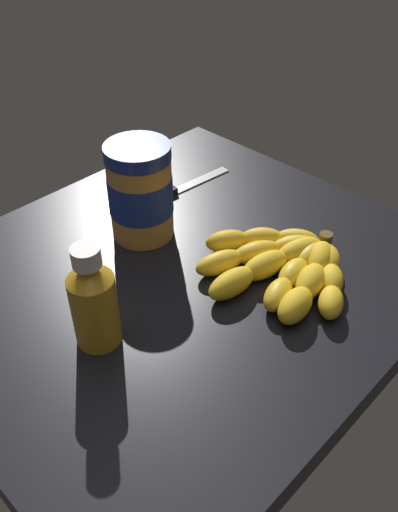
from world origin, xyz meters
TOP-DOWN VIEW (x-y plane):
  - ground_plane at (0.00, 0.00)cm, footprint 71.11×62.07cm
  - banana_bunch at (9.52, -11.39)cm, footprint 21.80×24.67cm
  - peanut_butter_jar at (2.25, 10.76)cm, footprint 9.80×9.80cm
  - honey_bottle at (-16.54, -2.21)cm, footprint 5.71×5.71cm
  - butter_knife at (14.76, 15.64)cm, footprint 19.18×3.39cm

SIDE VIEW (x-z plane):
  - ground_plane at x=0.00cm, z-range -4.26..0.00cm
  - butter_knife at x=14.76cm, z-range -0.13..1.07cm
  - banana_bunch at x=9.52cm, z-range -0.15..3.62cm
  - honey_bottle at x=-16.54cm, z-range -0.71..13.71cm
  - peanut_butter_jar at x=2.25cm, z-range -0.10..15.13cm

